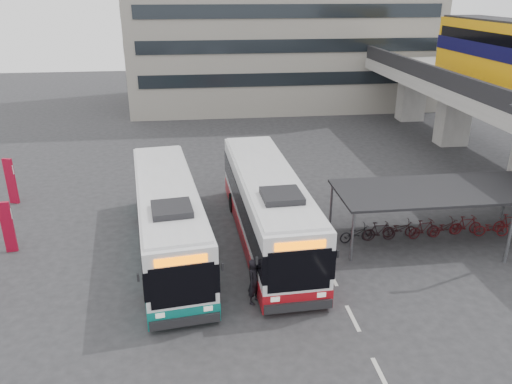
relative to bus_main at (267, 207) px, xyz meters
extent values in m
plane|color=#28282B|center=(-0.22, -3.75, -1.74)|extent=(120.00, 120.00, 0.00)
cube|color=gray|center=(16.78, 14.25, 0.56)|extent=(2.20, 1.60, 4.60)
cube|color=gray|center=(16.78, 22.25, 0.56)|extent=(2.20, 1.60, 4.60)
cube|color=gray|center=(16.78, 8.25, 3.31)|extent=(8.00, 32.00, 0.90)
cube|color=black|center=(13.03, 8.25, 4.31)|extent=(0.35, 32.00, 1.10)
cylinder|color=#595B60|center=(3.48, 1.05, -0.54)|extent=(0.12, 0.12, 2.40)
cylinder|color=#595B60|center=(13.08, 1.05, -0.54)|extent=(0.12, 0.12, 2.40)
cylinder|color=#595B60|center=(3.48, -2.55, -0.54)|extent=(0.12, 0.12, 2.40)
cube|color=black|center=(8.28, -0.75, 0.74)|extent=(10.00, 4.00, 0.12)
imported|color=black|center=(4.28, -0.75, -1.29)|extent=(1.71, 0.60, 0.90)
imported|color=black|center=(5.43, -0.75, -1.24)|extent=(1.66, 0.47, 1.00)
imported|color=black|center=(6.57, -0.75, -1.29)|extent=(1.71, 0.60, 0.90)
imported|color=black|center=(7.71, -0.75, -1.24)|extent=(1.66, 0.47, 1.00)
imported|color=#350C0F|center=(8.85, -0.75, -1.29)|extent=(1.71, 0.60, 0.90)
imported|color=#3F0C0F|center=(10.00, -0.75, -1.24)|extent=(1.66, 0.47, 1.00)
imported|color=#490C0F|center=(11.14, -0.75, -1.29)|extent=(1.71, 0.60, 0.90)
imported|color=#540C0F|center=(12.28, -0.75, -1.24)|extent=(1.66, 0.47, 1.00)
cube|color=beige|center=(2.28, -9.75, -1.74)|extent=(0.15, 1.60, 0.01)
cube|color=beige|center=(2.28, -6.75, -1.74)|extent=(0.15, 1.60, 0.01)
cube|color=beige|center=(2.28, -3.75, -1.74)|extent=(0.15, 1.60, 0.01)
cube|color=white|center=(0.00, 0.02, 0.18)|extent=(3.21, 12.76, 2.90)
cube|color=maroon|center=(0.00, 0.02, -1.16)|extent=(3.25, 12.81, 0.79)
cube|color=black|center=(0.00, 0.02, 0.31)|extent=(3.27, 12.79, 1.21)
cube|color=#F26900|center=(0.26, -6.31, 1.26)|extent=(1.89, 0.16, 0.32)
cube|color=black|center=(0.13, -3.15, 1.87)|extent=(1.68, 1.75, 0.30)
cylinder|color=black|center=(-1.10, -4.08, -1.22)|extent=(0.36, 1.07, 1.06)
cylinder|color=black|center=(1.12, 3.61, -1.22)|extent=(0.36, 1.07, 1.06)
cube|color=white|center=(-4.70, -0.61, 0.11)|extent=(4.05, 12.44, 2.80)
cube|color=#0B685F|center=(-4.70, -0.61, -1.18)|extent=(4.09, 12.48, 0.76)
cube|color=black|center=(-4.70, -0.61, 0.24)|extent=(4.11, 12.47, 1.17)
cube|color=#F26900|center=(-3.97, -6.67, 1.16)|extent=(1.81, 0.30, 0.31)
cube|color=black|center=(-4.33, -3.64, 1.74)|extent=(1.74, 1.80, 0.29)
cylinder|color=black|center=(-5.44, -4.64, -1.24)|extent=(0.43, 1.05, 1.02)
cylinder|color=black|center=(-3.90, 2.93, -1.24)|extent=(0.43, 1.05, 1.02)
imported|color=black|center=(-1.26, -5.23, -0.80)|extent=(0.78, 0.82, 1.89)
cube|color=maroon|center=(-12.11, 0.27, -0.48)|extent=(0.52, 0.21, 2.52)
cube|color=white|center=(-12.11, 0.27, 0.17)|extent=(0.55, 0.11, 0.50)
cube|color=maroon|center=(-13.83, 6.25, -0.40)|extent=(0.57, 0.34, 2.69)
cube|color=white|center=(-13.83, 6.25, 0.30)|extent=(0.57, 0.24, 0.54)
camera|label=1|loc=(-3.26, -21.73, 9.78)|focal=35.00mm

